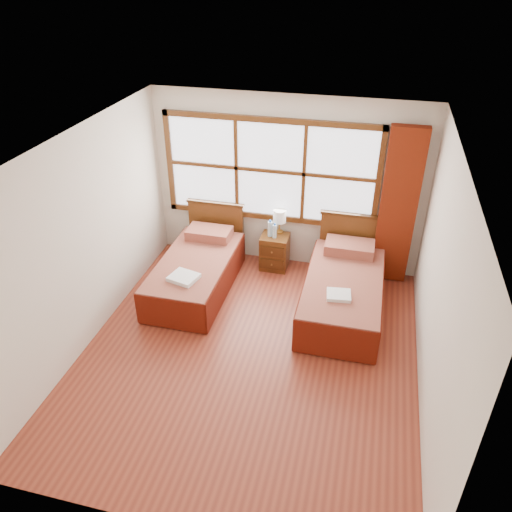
# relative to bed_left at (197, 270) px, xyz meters

# --- Properties ---
(floor) EXTENTS (4.50, 4.50, 0.00)m
(floor) POSITION_rel_bed_left_xyz_m (1.08, -1.20, -0.29)
(floor) COLOR brown
(floor) RESTS_ON ground
(ceiling) EXTENTS (4.50, 4.50, 0.00)m
(ceiling) POSITION_rel_bed_left_xyz_m (1.08, -1.20, 2.31)
(ceiling) COLOR white
(ceiling) RESTS_ON wall_back
(wall_back) EXTENTS (4.00, 0.00, 4.00)m
(wall_back) POSITION_rel_bed_left_xyz_m (1.08, 1.05, 1.01)
(wall_back) COLOR silver
(wall_back) RESTS_ON floor
(wall_left) EXTENTS (0.00, 4.50, 4.50)m
(wall_left) POSITION_rel_bed_left_xyz_m (-0.92, -1.20, 1.01)
(wall_left) COLOR silver
(wall_left) RESTS_ON floor
(wall_right) EXTENTS (0.00, 4.50, 4.50)m
(wall_right) POSITION_rel_bed_left_xyz_m (3.08, -1.20, 1.01)
(wall_right) COLOR silver
(wall_right) RESTS_ON floor
(window) EXTENTS (3.16, 0.06, 1.56)m
(window) POSITION_rel_bed_left_xyz_m (0.83, 1.01, 1.21)
(window) COLOR white
(window) RESTS_ON wall_back
(curtain) EXTENTS (0.50, 0.16, 2.30)m
(curtain) POSITION_rel_bed_left_xyz_m (2.68, 0.91, 0.88)
(curtain) COLOR maroon
(curtain) RESTS_ON wall_back
(bed_left) EXTENTS (0.97, 1.99, 0.94)m
(bed_left) POSITION_rel_bed_left_xyz_m (0.00, 0.00, 0.00)
(bed_left) COLOR #42250D
(bed_left) RESTS_ON floor
(bed_right) EXTENTS (1.02, 2.04, 0.99)m
(bed_right) POSITION_rel_bed_left_xyz_m (2.10, -0.00, 0.01)
(bed_right) COLOR #42250D
(bed_right) RESTS_ON floor
(nightstand) EXTENTS (0.41, 0.41, 0.55)m
(nightstand) POSITION_rel_bed_left_xyz_m (0.97, 0.80, -0.01)
(nightstand) COLOR #5B3213
(nightstand) RESTS_ON floor
(towels_left) EXTENTS (0.42, 0.39, 0.06)m
(towels_left) POSITION_rel_bed_left_xyz_m (0.03, -0.55, 0.24)
(towels_left) COLOR white
(towels_left) RESTS_ON bed_left
(towels_right) EXTENTS (0.33, 0.29, 0.05)m
(towels_right) POSITION_rel_bed_left_xyz_m (2.06, -0.48, 0.26)
(towels_right) COLOR white
(towels_right) RESTS_ON bed_right
(lamp) EXTENTS (0.19, 0.19, 0.38)m
(lamp) POSITION_rel_bed_left_xyz_m (1.01, 0.93, 0.53)
(lamp) COLOR gold
(lamp) RESTS_ON nightstand
(bottle_near) EXTENTS (0.07, 0.07, 0.27)m
(bottle_near) POSITION_rel_bed_left_xyz_m (0.90, 0.79, 0.38)
(bottle_near) COLOR #C1E8F8
(bottle_near) RESTS_ON nightstand
(bottle_far) EXTENTS (0.06, 0.06, 0.24)m
(bottle_far) POSITION_rel_bed_left_xyz_m (0.97, 0.76, 0.37)
(bottle_far) COLOR #C1E8F8
(bottle_far) RESTS_ON nightstand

